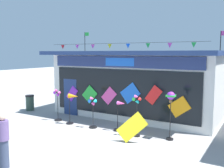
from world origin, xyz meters
name	(u,v)px	position (x,y,z in m)	size (l,w,h in m)	color
ground_plane	(92,149)	(0.00, 0.00, 0.00)	(80.00, 80.00, 0.00)	#9E9B99
kite_shop_building	(142,82)	(-0.92, 6.29, 1.79)	(9.14, 6.17, 4.76)	silver
wind_spinner_far_left	(57,103)	(-3.77, 2.29, 0.94)	(0.37, 0.37, 1.63)	black
wind_spinner_left	(72,103)	(-2.68, 2.16, 1.07)	(0.70, 0.36, 1.50)	black
wind_spinner_center_left	(93,109)	(-1.50, 2.17, 0.89)	(0.39, 0.36, 1.46)	black
wind_spinner_center_right	(120,114)	(-0.21, 2.39, 0.77)	(0.55, 0.36, 1.34)	black
wind_spinner_right	(137,109)	(0.75, 2.11, 1.14)	(0.35, 0.29, 1.74)	black
wind_spinner_far_right	(171,101)	(2.07, 2.42, 1.56)	(0.33, 0.33, 1.94)	black
person_near_camera	(3,139)	(-1.40, -2.59, 0.89)	(0.46, 0.34, 1.68)	#333D56
trash_bin	(30,103)	(-6.85, 3.22, 0.47)	(0.52, 0.52, 0.93)	#2D4238
display_kite_on_ground	(132,127)	(0.92, 1.36, 0.61)	(0.62, 0.03, 1.13)	yellow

